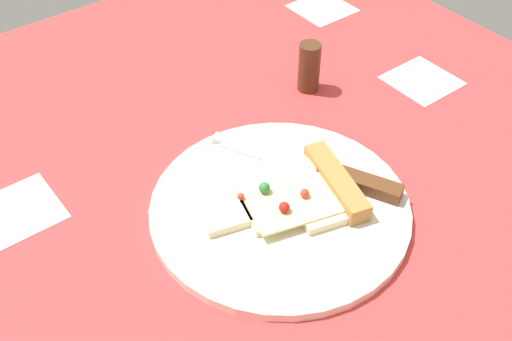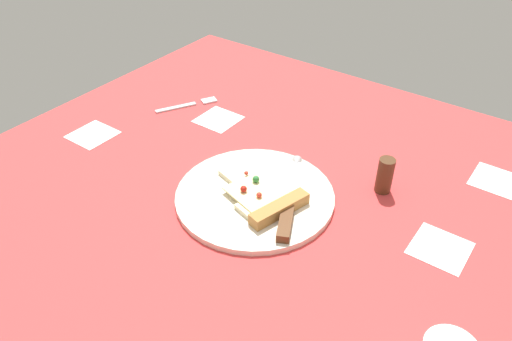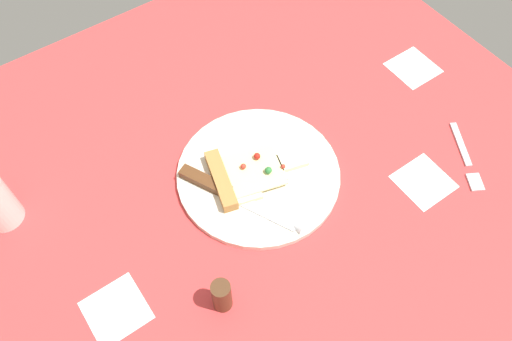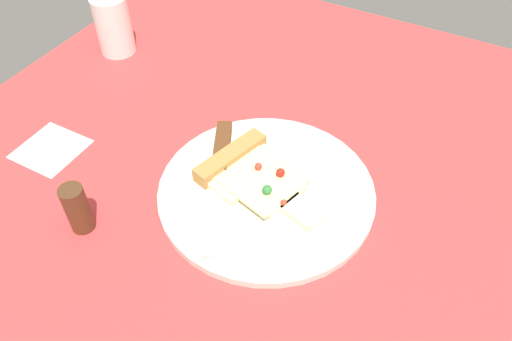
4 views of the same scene
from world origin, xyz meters
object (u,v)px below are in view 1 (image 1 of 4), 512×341
at_px(plate, 280,208).
at_px(pepper_shaker, 309,67).
at_px(knife, 322,171).
at_px(pizza_slice, 301,194).

height_order(plate, pepper_shaker, pepper_shaker).
bearing_deg(plate, knife, 96.05).
bearing_deg(pizza_slice, pepper_shaker, -27.34).
height_order(plate, knife, knife).
height_order(pizza_slice, pepper_shaker, pepper_shaker).
bearing_deg(plate, pepper_shaker, 131.58).
relative_size(plate, knife, 1.31).
height_order(knife, pepper_shaker, pepper_shaker).
bearing_deg(pizza_slice, plate, 89.95).
height_order(plate, pizza_slice, pizza_slice).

